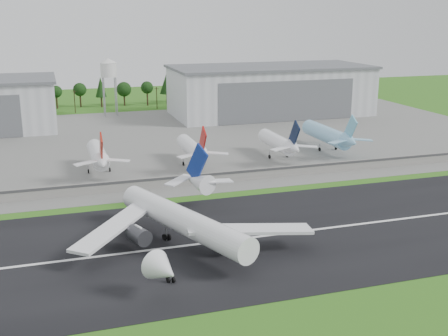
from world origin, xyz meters
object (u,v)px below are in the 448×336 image
object	(u,v)px
parked_jet_navy	(280,143)
parked_jet_skyblue	(330,135)
main_airliner	(183,227)
parked_jet_red_b	(194,149)
parked_jet_red_a	(99,156)

from	to	relation	value
parked_jet_navy	parked_jet_skyblue	xyz separation A→B (m)	(22.69, 5.06, 0.31)
main_airliner	parked_jet_red_b	size ratio (longest dim) A/B	1.83
parked_jet_red_b	parked_jet_navy	distance (m)	32.22
parked_jet_skyblue	parked_jet_red_a	bearing A→B (deg)	-176.68
main_airliner	parked_jet_navy	size ratio (longest dim) A/B	1.83
parked_jet_navy	main_airliner	bearing A→B (deg)	-127.90
main_airliner	parked_jet_red_b	world-z (taller)	main_airliner
parked_jet_red_a	main_airliner	bearing A→B (deg)	-79.58
main_airliner	parked_jet_red_b	distance (m)	69.83
parked_jet_red_b	parked_jet_navy	xyz separation A→B (m)	(32.22, 0.01, 0.04)
parked_jet_red_a	parked_jet_navy	size ratio (longest dim) A/B	1.00
parked_jet_red_a	parked_jet_navy	bearing A→B (deg)	-0.01
parked_jet_navy	parked_jet_red_b	bearing A→B (deg)	-179.99
parked_jet_red_b	parked_jet_skyblue	world-z (taller)	parked_jet_skyblue
parked_jet_red_a	parked_jet_red_b	distance (m)	32.20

